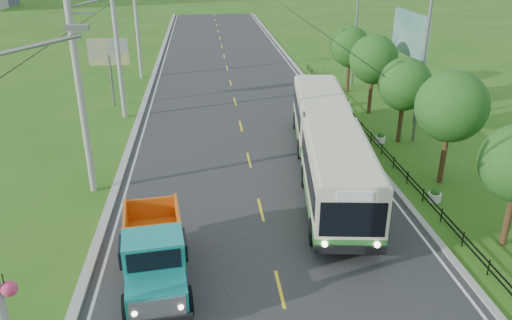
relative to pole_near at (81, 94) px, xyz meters
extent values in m
plane|color=#2B5A15|center=(8.26, -9.00, -5.09)|extent=(240.00, 240.00, 0.00)
cube|color=#28282B|center=(8.26, 11.00, -5.08)|extent=(14.00, 120.00, 0.02)
cube|color=#9E9E99|center=(1.06, 11.00, -5.02)|extent=(0.40, 120.00, 0.15)
cube|color=#9E9E99|center=(15.41, 11.00, -5.04)|extent=(0.30, 120.00, 0.10)
cube|color=silver|center=(1.61, 11.00, -5.07)|extent=(0.12, 120.00, 0.00)
cube|color=silver|center=(14.91, 11.00, -5.07)|extent=(0.12, 120.00, 0.00)
cube|color=yellow|center=(8.26, -9.00, -5.07)|extent=(0.12, 2.20, 0.00)
cube|color=black|center=(16.26, 5.00, -4.79)|extent=(0.04, 40.00, 0.60)
cube|color=slate|center=(3.06, -12.00, 4.81)|extent=(0.50, 0.18, 0.12)
sphere|color=#D83366|center=(0.31, -12.00, -2.09)|extent=(0.44, 0.44, 0.44)
cylinder|color=gray|center=(-0.04, 0.00, -0.09)|extent=(0.32, 0.32, 10.00)
cube|color=slate|center=(0.46, 0.00, 3.71)|extent=(1.20, 0.10, 0.10)
cylinder|color=gray|center=(-0.04, 12.00, -0.09)|extent=(0.32, 0.32, 10.00)
cylinder|color=gray|center=(-0.04, 24.00, -0.09)|extent=(0.32, 0.32, 10.00)
cylinder|color=#382314|center=(18.06, -7.00, -3.61)|extent=(0.28, 0.28, 2.97)
cylinder|color=#382314|center=(18.06, -1.00, -3.41)|extent=(0.28, 0.28, 3.36)
sphere|color=#214A15|center=(18.06, -1.00, -0.89)|extent=(3.60, 3.60, 3.60)
sphere|color=#214A15|center=(18.26, -0.50, -1.61)|extent=(2.64, 2.64, 2.64)
cylinder|color=#382314|center=(18.06, 5.00, -3.58)|extent=(0.28, 0.28, 3.02)
sphere|color=#214A15|center=(18.06, 5.00, -1.31)|extent=(3.24, 3.24, 3.24)
sphere|color=#214A15|center=(18.26, 5.50, -1.96)|extent=(2.38, 2.38, 2.38)
cylinder|color=#382314|center=(18.06, 11.00, -3.47)|extent=(0.28, 0.28, 3.25)
sphere|color=#214A15|center=(18.06, 11.00, -1.03)|extent=(3.48, 3.48, 3.48)
sphere|color=#214A15|center=(18.26, 11.50, -1.73)|extent=(2.55, 2.55, 2.55)
cylinder|color=#382314|center=(18.06, 17.00, -3.55)|extent=(0.28, 0.28, 3.08)
sphere|color=#214A15|center=(18.06, 17.00, -1.24)|extent=(3.30, 3.30, 3.30)
sphere|color=#214A15|center=(18.26, 17.50, -1.90)|extent=(2.42, 2.42, 2.42)
cylinder|color=slate|center=(19.06, 5.00, -0.59)|extent=(0.20, 0.20, 9.00)
cylinder|color=slate|center=(19.06, 19.00, -0.59)|extent=(0.20, 0.20, 9.00)
cylinder|color=silver|center=(16.86, -3.00, -4.89)|extent=(0.64, 0.64, 0.40)
sphere|color=#214A15|center=(16.86, -3.00, -4.64)|extent=(0.44, 0.44, 0.44)
cylinder|color=silver|center=(16.86, 5.00, -4.89)|extent=(0.64, 0.64, 0.40)
sphere|color=#214A15|center=(16.86, 5.00, -4.64)|extent=(0.44, 0.44, 0.44)
cylinder|color=silver|center=(16.86, 13.00, -4.89)|extent=(0.64, 0.64, 0.40)
sphere|color=#214A15|center=(16.86, 13.00, -4.64)|extent=(0.44, 0.44, 0.44)
cylinder|color=slate|center=(-1.24, 15.00, -3.09)|extent=(0.20, 0.20, 4.00)
cube|color=yellow|center=(-1.24, 15.00, -0.89)|extent=(3.00, 0.15, 2.00)
cylinder|color=slate|center=(20.56, 8.50, -2.59)|extent=(0.24, 0.24, 5.00)
cylinder|color=slate|center=(20.56, 13.50, -2.59)|extent=(0.24, 0.24, 5.00)
cube|color=#144C47|center=(20.56, 11.00, 0.71)|extent=(0.20, 6.00, 3.00)
cube|color=#2D712D|center=(11.72, -3.70, -4.21)|extent=(3.85, 8.66, 0.61)
cube|color=beige|center=(11.72, -3.70, -2.82)|extent=(3.85, 8.66, 2.15)
cube|color=black|center=(11.72, -3.70, -2.81)|extent=(3.81, 8.01, 1.06)
cube|color=#2D712D|center=(12.92, 5.43, -4.21)|extent=(3.78, 8.11, 0.61)
cube|color=beige|center=(12.92, 5.43, -2.82)|extent=(3.78, 8.11, 2.15)
cube|color=black|center=(12.92, 5.43, -2.81)|extent=(3.74, 7.45, 1.06)
cube|color=#4C4C4C|center=(12.34, 1.00, -3.13)|extent=(2.75, 1.45, 2.66)
cube|color=black|center=(11.17, -7.87, -3.01)|extent=(2.50, 0.39, 1.45)
cylinder|color=black|center=(10.13, -6.14, -4.51)|extent=(0.50, 1.20, 1.16)
cylinder|color=black|center=(12.63, -6.46, -4.51)|extent=(0.50, 1.20, 1.16)
cylinder|color=black|center=(10.84, -0.71, -4.51)|extent=(0.50, 1.20, 1.16)
cylinder|color=black|center=(13.34, -1.04, -4.51)|extent=(0.50, 1.20, 1.16)
cylinder|color=black|center=(11.33, 3.05, -4.51)|extent=(0.50, 1.20, 1.16)
cylinder|color=black|center=(13.83, 2.72, -4.51)|extent=(0.50, 1.20, 1.16)
cylinder|color=black|center=(12.00, 8.14, -4.51)|extent=(0.50, 1.20, 1.16)
cylinder|color=black|center=(14.50, 7.81, -4.51)|extent=(0.50, 1.20, 1.16)
cube|color=teal|center=(3.99, -10.23, -4.06)|extent=(2.11, 1.53, 0.94)
cube|color=teal|center=(3.84, -8.82, -3.59)|extent=(2.22, 1.72, 1.88)
cube|color=black|center=(3.84, -8.82, -3.12)|extent=(2.39, 1.47, 0.66)
cube|color=black|center=(3.75, -8.08, -4.48)|extent=(1.56, 5.71, 0.23)
cube|color=#C35912|center=(3.58, -6.49, -3.54)|extent=(2.46, 3.04, 1.22)
cylinder|color=black|center=(2.99, -10.15, -4.58)|extent=(0.44, 1.06, 1.03)
cylinder|color=black|center=(4.95, -9.93, -4.58)|extent=(0.44, 1.06, 1.03)
cylinder|color=black|center=(2.58, -6.41, -4.58)|extent=(0.44, 1.06, 1.03)
cylinder|color=black|center=(4.54, -6.19, -4.58)|extent=(0.44, 1.06, 1.03)
camera|label=1|loc=(5.80, -23.70, 6.48)|focal=35.00mm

